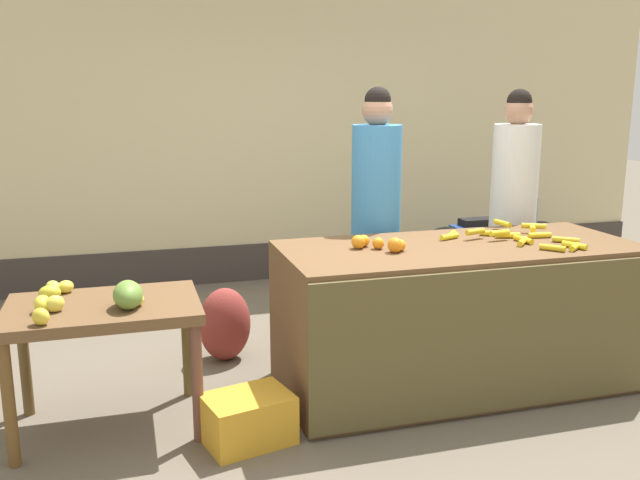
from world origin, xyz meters
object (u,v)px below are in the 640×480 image
object	(u,v)px
vendor_woman_blue_shirt	(376,221)
produce_sack	(225,324)
parked_motorcycle	(492,251)
produce_crate	(248,419)
vendor_woman_white_shirt	(513,213)

from	to	relation	value
vendor_woman_blue_shirt	produce_sack	world-z (taller)	vendor_woman_blue_shirt
parked_motorcycle	produce_sack	size ratio (longest dim) A/B	3.16
parked_motorcycle	produce_sack	world-z (taller)	parked_motorcycle
produce_crate	produce_sack	size ratio (longest dim) A/B	0.87
vendor_woman_blue_shirt	vendor_woman_white_shirt	world-z (taller)	vendor_woman_blue_shirt
vendor_woman_blue_shirt	parked_motorcycle	xyz separation A→B (m)	(1.50, 0.96, -0.53)
vendor_woman_blue_shirt	produce_crate	distance (m)	1.75
vendor_woman_blue_shirt	parked_motorcycle	world-z (taller)	vendor_woman_blue_shirt
vendor_woman_blue_shirt	produce_crate	bearing A→B (deg)	-135.75
parked_motorcycle	produce_crate	bearing A→B (deg)	-141.96
parked_motorcycle	produce_sack	bearing A→B (deg)	-160.90
vendor_woman_white_shirt	produce_sack	bearing A→B (deg)	179.66
parked_motorcycle	produce_sack	distance (m)	2.71
vendor_woman_white_shirt	produce_sack	distance (m)	2.28
parked_motorcycle	produce_crate	world-z (taller)	parked_motorcycle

